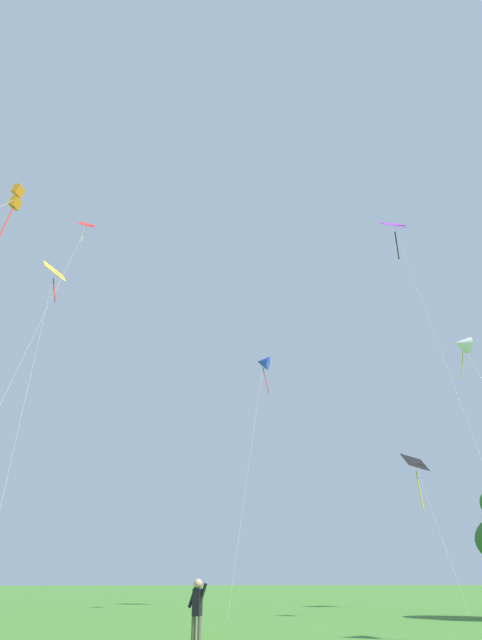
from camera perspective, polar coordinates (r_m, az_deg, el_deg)
The scene contains 8 objects.
kite_blue_delta at distance 39.88m, azimuth 2.36°, elevation -4.62°, with size 3.67×6.96×17.03m.
kite_white_distant at distance 33.26m, azimuth 22.65°, elevation -2.46°, with size 1.11×7.07×14.62m.
kite_purple_streamer at distance 47.37m, azimuth 16.39°, elevation 8.63°, with size 2.61×12.08×30.11m.
kite_orange_box at distance 18.24m, azimuth -23.55°, elevation 11.63°, with size 1.79×10.50×13.14m.
kite_red_high at distance 42.17m, azimuth -17.02°, elevation 8.03°, with size 2.45×12.30×27.40m.
kite_black_large at distance 43.43m, azimuth 18.38°, elevation -15.28°, with size 2.03×7.00×10.49m.
kite_yellow_diamond at distance 44.93m, azimuth -19.52°, elevation 4.03°, with size 2.87×10.18×25.05m.
person_in_blue_jacket at distance 16.62m, azimuth -4.73°, elevation -28.47°, with size 0.55×0.36×1.82m.
Camera 1 is at (0.06, -2.73, 1.80)m, focal length 29.77 mm.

